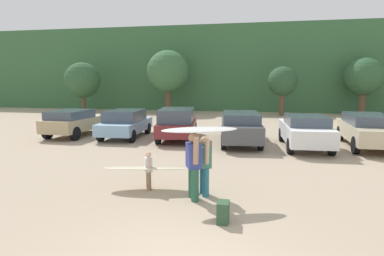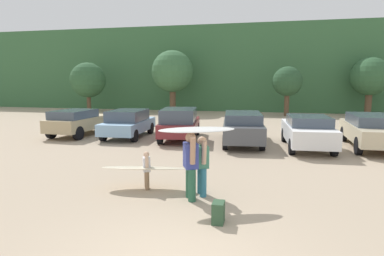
{
  "view_description": "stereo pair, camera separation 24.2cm",
  "coord_description": "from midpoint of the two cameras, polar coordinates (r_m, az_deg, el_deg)",
  "views": [
    {
      "loc": [
        1.12,
        -4.6,
        2.93
      ],
      "look_at": [
        -1.04,
        6.16,
        1.34
      ],
      "focal_mm": 30.56,
      "sensor_mm": 36.0,
      "label": 1
    },
    {
      "loc": [
        1.36,
        -4.55,
        2.93
      ],
      "look_at": [
        -1.04,
        6.16,
        1.34
      ],
      "focal_mm": 30.56,
      "sensor_mm": 36.0,
      "label": 2
    }
  ],
  "objects": [
    {
      "name": "parked_car_white",
      "position": [
        15.08,
        19.91,
        -0.47
      ],
      "size": [
        1.99,
        4.41,
        1.44
      ],
      "rotation": [
        0.0,
        0.0,
        1.62
      ],
      "color": "white",
      "rests_on": "ground_plane"
    },
    {
      "name": "parked_car_maroon",
      "position": [
        16.24,
        -1.75,
        0.86
      ],
      "size": [
        2.28,
        4.27,
        1.59
      ],
      "rotation": [
        0.0,
        0.0,
        1.71
      ],
      "color": "maroon",
      "rests_on": "ground_plane"
    },
    {
      "name": "person_companion",
      "position": [
        8.39,
        2.58,
        -5.98
      ],
      "size": [
        0.42,
        0.65,
        1.54
      ],
      "rotation": [
        0.0,
        0.0,
        3.58
      ],
      "color": "teal",
      "rests_on": "ground_plane"
    },
    {
      "name": "hillside_ridge",
      "position": [
        37.38,
        10.9,
        9.91
      ],
      "size": [
        108.0,
        12.0,
        8.2
      ],
      "primitive_type": "cube",
      "color": "#38663D",
      "rests_on": "ground_plane"
    },
    {
      "name": "tree_center_left",
      "position": [
        32.2,
        -17.5,
        7.96
      ],
      "size": [
        3.24,
        3.24,
        4.61
      ],
      "color": "brown",
      "rests_on": "ground_plane"
    },
    {
      "name": "parked_car_sky_blue",
      "position": [
        17.32,
        -10.7,
        0.89
      ],
      "size": [
        1.96,
        4.03,
        1.42
      ],
      "rotation": [
        0.0,
        0.0,
        1.62
      ],
      "color": "#84ADD1",
      "rests_on": "ground_plane"
    },
    {
      "name": "parked_car_dark_gray",
      "position": [
        15.47,
        9.26,
        0.23
      ],
      "size": [
        2.22,
        4.82,
        1.48
      ],
      "rotation": [
        0.0,
        0.0,
        1.68
      ],
      "color": "#4C4F54",
      "rests_on": "ground_plane"
    },
    {
      "name": "parked_car_champagne",
      "position": [
        16.29,
        29.17,
        -0.27
      ],
      "size": [
        1.96,
        4.69,
        1.47
      ],
      "rotation": [
        0.0,
        0.0,
        1.54
      ],
      "color": "beige",
      "rests_on": "ground_plane"
    },
    {
      "name": "person_child",
      "position": [
        8.98,
        -7.15,
        -6.92
      ],
      "size": [
        0.28,
        0.43,
        1.04
      ],
      "rotation": [
        0.0,
        0.0,
        3.58
      ],
      "color": "#8C6B4C",
      "rests_on": "ground_plane"
    },
    {
      "name": "surfboard_white",
      "position": [
        8.0,
        1.76,
        -0.3
      ],
      "size": [
        1.97,
        1.23,
        0.13
      ],
      "rotation": [
        0.0,
        0.0,
        3.54
      ],
      "color": "white"
    },
    {
      "name": "surfboard_cream",
      "position": [
        9.05,
        -7.58,
        -6.92
      ],
      "size": [
        2.44,
        1.04,
        0.17
      ],
      "rotation": [
        0.0,
        0.0,
        3.3
      ],
      "color": "beige"
    },
    {
      "name": "person_adult",
      "position": [
        8.06,
        0.63,
        -5.95
      ],
      "size": [
        0.46,
        0.68,
        1.69
      ],
      "rotation": [
        0.0,
        0.0,
        3.58
      ],
      "color": "#26593F",
      "rests_on": "ground_plane"
    },
    {
      "name": "parked_car_tan",
      "position": [
        18.5,
        -18.9,
        1.12
      ],
      "size": [
        1.96,
        4.0,
        1.41
      ],
      "rotation": [
        0.0,
        0.0,
        1.52
      ],
      "color": "tan",
      "rests_on": "ground_plane"
    },
    {
      "name": "tree_center",
      "position": [
        30.83,
        28.87,
        7.83
      ],
      "size": [
        3.12,
        3.12,
        4.85
      ],
      "color": "brown",
      "rests_on": "ground_plane"
    },
    {
      "name": "backpack_dropped",
      "position": [
        7.02,
        5.63,
        -14.47
      ],
      "size": [
        0.24,
        0.34,
        0.45
      ],
      "color": "#2D4C33",
      "rests_on": "ground_plane"
    },
    {
      "name": "tree_far_right",
      "position": [
        28.41,
        16.57,
        7.74
      ],
      "size": [
        2.44,
        2.44,
        4.1
      ],
      "color": "brown",
      "rests_on": "ground_plane"
    },
    {
      "name": "tree_right",
      "position": [
        29.84,
        -3.19,
        9.78
      ],
      "size": [
        3.74,
        3.74,
        5.63
      ],
      "color": "brown",
      "rests_on": "ground_plane"
    }
  ]
}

